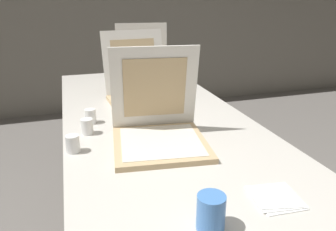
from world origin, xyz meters
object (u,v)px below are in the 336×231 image
(cup_white_near_left, at_px, (73,144))
(cup_white_near_center, at_px, (87,126))
(cup_white_mid, at_px, (90,116))
(napkin_pile, at_px, (276,198))
(table, at_px, (155,125))
(pizza_box_back, at_px, (145,74))
(pizza_box_front, at_px, (159,130))
(cup_printed_front, at_px, (211,212))
(pizza_box_middle, at_px, (143,93))

(cup_white_near_left, xyz_separation_m, cup_white_near_center, (0.07, 0.17, 0.00))
(cup_white_mid, relative_size, napkin_pile, 0.44)
(napkin_pile, bearing_deg, cup_white_near_center, 126.89)
(table, height_order, cup_white_near_left, cup_white_near_left)
(pizza_box_back, bearing_deg, pizza_box_front, -93.56)
(cup_white_near_center, relative_size, napkin_pile, 0.44)
(pizza_box_back, height_order, cup_printed_front, pizza_box_back)
(pizza_box_back, xyz_separation_m, cup_printed_front, (-0.20, -1.59, -0.01))
(pizza_box_front, distance_m, napkin_pile, 0.55)
(table, xyz_separation_m, cup_white_near_center, (-0.35, -0.13, 0.08))
(pizza_box_middle, distance_m, napkin_pile, 1.07)
(cup_printed_front, bearing_deg, pizza_box_back, 82.82)
(pizza_box_front, relative_size, cup_white_near_center, 6.03)
(pizza_box_middle, bearing_deg, pizza_box_front, -101.06)
(cup_white_mid, distance_m, cup_white_near_left, 0.31)
(pizza_box_back, height_order, cup_white_near_center, pizza_box_back)
(pizza_box_front, relative_size, pizza_box_back, 1.00)
(pizza_box_front, height_order, pizza_box_back, pizza_box_back)
(table, bearing_deg, cup_white_near_center, -159.93)
(cup_white_mid, distance_m, cup_printed_front, 0.91)
(pizza_box_front, bearing_deg, cup_printed_front, -84.34)
(cup_white_near_left, xyz_separation_m, napkin_pile, (0.58, -0.51, -0.03))
(napkin_pile, bearing_deg, table, 101.46)
(table, height_order, pizza_box_back, pizza_box_back)
(pizza_box_middle, relative_size, cup_white_near_left, 6.87)
(cup_white_near_left, relative_size, cup_printed_front, 0.71)
(pizza_box_front, xyz_separation_m, cup_white_near_left, (-0.35, 0.02, -0.02))
(pizza_box_middle, bearing_deg, table, -94.21)
(cup_printed_front, bearing_deg, cup_white_near_center, 109.67)
(pizza_box_middle, relative_size, cup_printed_front, 4.86)
(pizza_box_middle, relative_size, napkin_pile, 3.02)
(cup_printed_front, distance_m, napkin_pile, 0.26)
(cup_printed_front, bearing_deg, cup_white_near_left, 120.04)
(table, relative_size, cup_white_near_left, 30.89)
(table, bearing_deg, pizza_box_middle, 90.17)
(cup_white_near_left, height_order, napkin_pile, cup_white_near_left)
(pizza_box_front, bearing_deg, cup_white_near_left, -175.91)
(pizza_box_middle, height_order, cup_printed_front, pizza_box_middle)
(pizza_box_front, height_order, pizza_box_middle, same)
(table, height_order, pizza_box_front, pizza_box_front)
(pizza_box_front, height_order, cup_printed_front, pizza_box_front)
(cup_white_near_center, bearing_deg, cup_white_mid, 79.10)
(pizza_box_back, bearing_deg, table, -92.74)
(cup_white_near_left, relative_size, napkin_pile, 0.44)
(cup_white_mid, xyz_separation_m, cup_white_near_left, (-0.09, -0.30, 0.00))
(cup_white_near_left, bearing_deg, table, 35.44)
(cup_white_near_left, bearing_deg, cup_printed_front, -59.96)
(table, height_order, pizza_box_middle, pizza_box_middle)
(pizza_box_front, height_order, cup_white_near_center, pizza_box_front)
(cup_white_near_center, bearing_deg, pizza_box_front, -33.67)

